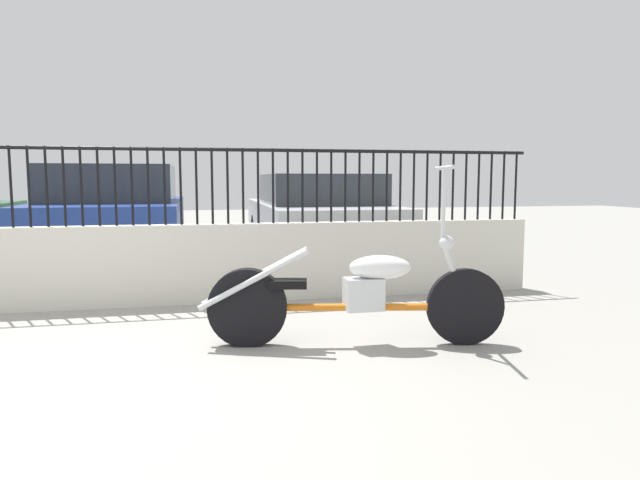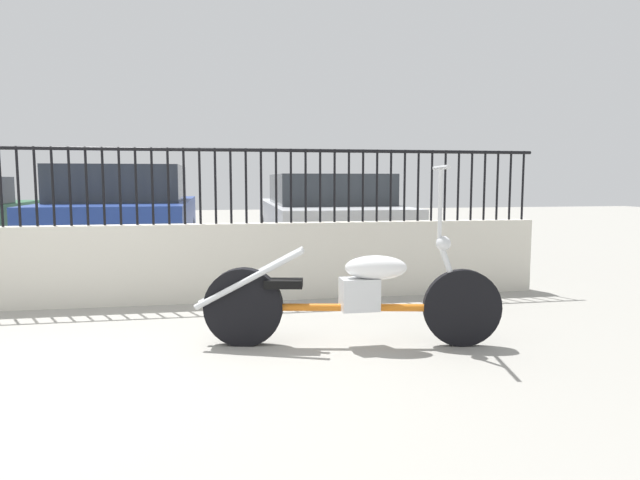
# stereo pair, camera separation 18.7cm
# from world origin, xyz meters

# --- Properties ---
(ground_plane) EXTENTS (40.00, 40.00, 0.00)m
(ground_plane) POSITION_xyz_m (0.00, 0.00, 0.00)
(ground_plane) COLOR gray
(low_wall) EXTENTS (9.11, 0.18, 0.79)m
(low_wall) POSITION_xyz_m (0.00, 2.28, 0.40)
(low_wall) COLOR beige
(low_wall) RESTS_ON ground_plane
(fence_railing) EXTENTS (9.11, 0.04, 0.75)m
(fence_railing) POSITION_xyz_m (-0.00, 2.28, 1.28)
(fence_railing) COLOR black
(fence_railing) RESTS_ON low_wall
(motorcycle_orange) EXTENTS (2.24, 0.71, 1.34)m
(motorcycle_orange) POSITION_xyz_m (2.02, 0.53, 0.38)
(motorcycle_orange) COLOR black
(motorcycle_orange) RESTS_ON ground_plane
(car_blue) EXTENTS (1.83, 3.92, 1.42)m
(car_blue) POSITION_xyz_m (-0.12, 4.91, 0.71)
(car_blue) COLOR black
(car_blue) RESTS_ON ground_plane
(car_silver) EXTENTS (1.78, 4.23, 1.31)m
(car_silver) POSITION_xyz_m (2.76, 4.81, 0.67)
(car_silver) COLOR black
(car_silver) RESTS_ON ground_plane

